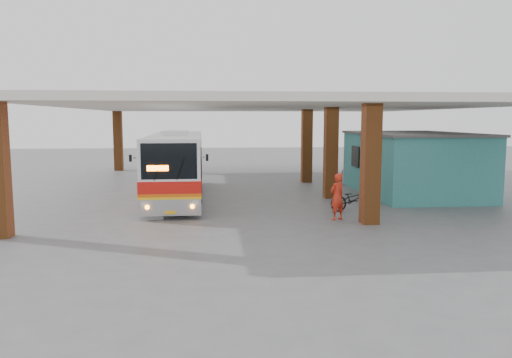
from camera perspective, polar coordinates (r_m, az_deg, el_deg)
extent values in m
plane|color=#515154|center=(20.99, 2.40, -3.54)|extent=(90.00, 90.00, 0.00)
cube|color=brown|center=(18.45, 12.97, 1.66)|extent=(0.60, 0.60, 4.35)
cube|color=brown|center=(24.21, 8.54, 2.97)|extent=(0.60, 0.60, 4.35)
cube|color=brown|center=(30.06, 5.82, 3.77)|extent=(0.60, 0.60, 4.35)
cube|color=brown|center=(38.09, -15.48, 4.22)|extent=(0.60, 0.60, 4.35)
cube|color=brown|center=(39.60, 13.59, 4.37)|extent=(0.60, 0.60, 4.35)
cube|color=silver|center=(27.16, 1.66, 8.38)|extent=(21.00, 23.00, 0.30)
cube|color=teal|center=(26.62, 17.45, 1.63)|extent=(5.00, 8.00, 3.00)
cube|color=#4F4F4F|center=(26.53, 17.57, 4.96)|extent=(5.20, 8.20, 0.12)
cube|color=#13362F|center=(24.38, 13.29, 0.24)|extent=(0.08, 0.95, 2.10)
cube|color=black|center=(27.16, 11.33, 2.55)|extent=(0.08, 1.20, 1.00)
cube|color=black|center=(27.15, 11.27, 2.55)|extent=(0.04, 1.30, 1.10)
cube|color=silver|center=(24.28, -9.02, 1.99)|extent=(2.47, 11.14, 2.59)
cube|color=silver|center=(23.28, -9.20, 5.21)|extent=(1.15, 2.79, 0.23)
cube|color=gray|center=(19.10, -9.77, -3.13)|extent=(2.34, 0.40, 0.65)
cube|color=red|center=(24.33, -9.00, 0.80)|extent=(2.51, 11.14, 0.46)
cube|color=#D8580C|center=(24.36, -8.99, 0.12)|extent=(2.51, 11.14, 0.12)
cube|color=yellow|center=(24.38, -8.98, -0.13)|extent=(2.51, 11.14, 0.09)
cube|color=black|center=(18.76, -9.91, 2.02)|extent=(2.07, 0.13, 1.34)
cube|color=black|center=(25.07, -11.63, 3.15)|extent=(0.17, 8.33, 0.83)
cube|color=black|center=(24.95, -6.27, 3.24)|extent=(0.17, 8.33, 0.83)
cube|color=#FF5905|center=(18.75, -11.17, 1.22)|extent=(0.79, 0.06, 0.20)
sphere|color=orange|center=(18.98, -12.33, -3.17)|extent=(0.17, 0.17, 0.17)
sphere|color=orange|center=(18.87, -7.28, -3.13)|extent=(0.17, 0.17, 0.17)
cube|color=yellow|center=(18.93, -9.80, -3.79)|extent=(0.42, 0.04, 0.11)
cylinder|color=black|center=(20.67, -12.21, -2.56)|extent=(0.31, 0.93, 0.93)
cylinder|color=black|center=(20.55, -6.78, -2.50)|extent=(0.31, 0.93, 0.93)
cylinder|color=black|center=(27.70, -10.65, -0.13)|extent=(0.31, 0.93, 0.93)
cylinder|color=black|center=(27.61, -6.60, -0.08)|extent=(0.31, 0.93, 0.93)
cylinder|color=black|center=(28.89, -10.46, 0.16)|extent=(0.31, 0.93, 0.93)
cylinder|color=black|center=(28.81, -6.58, 0.21)|extent=(0.31, 0.93, 0.93)
imported|color=black|center=(20.94, 11.11, -2.25)|extent=(2.01, 0.79, 1.04)
imported|color=red|center=(19.05, 9.26, -2.01)|extent=(0.77, 0.68, 1.77)
cube|color=red|center=(30.49, 9.49, 0.06)|extent=(0.47, 0.47, 0.06)
cube|color=red|center=(30.46, 9.82, 0.52)|extent=(0.14, 0.39, 0.56)
cylinder|color=black|center=(30.34, 9.20, -0.20)|extent=(0.03, 0.03, 0.19)
cylinder|color=black|center=(30.35, 9.79, -0.21)|extent=(0.03, 0.03, 0.19)
cylinder|color=black|center=(30.66, 9.19, -0.13)|extent=(0.03, 0.03, 0.19)
cylinder|color=black|center=(30.66, 9.78, -0.14)|extent=(0.03, 0.03, 0.19)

